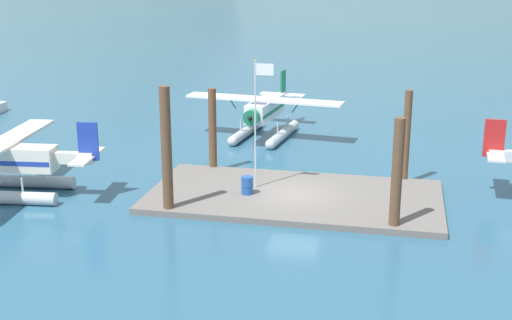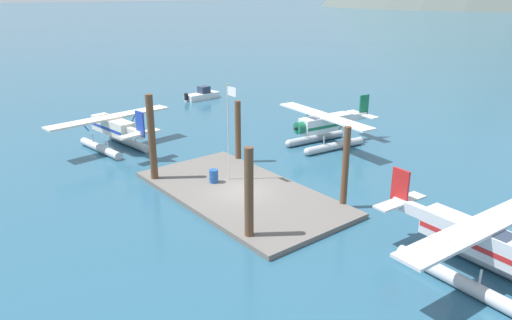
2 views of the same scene
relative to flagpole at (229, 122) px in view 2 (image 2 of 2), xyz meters
name	(u,v)px [view 2 (image 2 of 2)]	position (x,y,z in m)	size (l,w,h in m)	color
ground_plane	(241,195)	(1.97, -0.61, -4.27)	(1200.00, 1200.00, 0.00)	#285670
dock_platform	(241,193)	(1.97, -0.61, -4.12)	(14.25, 7.38, 0.30)	#66605B
piling_near_left	(152,140)	(-3.41, -3.79, -1.27)	(0.48, 0.48, 6.00)	brown
piling_near_right	(249,195)	(6.85, -3.73, -1.75)	(0.47, 0.47, 5.05)	brown
piling_far_left	(238,132)	(-3.17, 3.03, -1.93)	(0.44, 0.44, 4.68)	brown
piling_far_right	(345,168)	(7.21, 3.04, -1.78)	(0.39, 0.39, 4.99)	brown
flagpole	(229,122)	(0.00, 0.00, 0.00)	(0.95, 0.10, 6.43)	silver
fuel_drum	(214,176)	(-0.29, -1.12, -3.53)	(0.62, 0.62, 0.88)	#1E4C99
seaplane_silver_stbd_fwd	(474,244)	(15.61, 2.04, -2.70)	(7.98, 10.47, 3.84)	#B7BABF
seaplane_white_bow_left	(325,127)	(-1.87, 11.03, -2.70)	(10.49, 7.95, 3.84)	#B7BABF
seaplane_cream_port_aft	(113,130)	(-12.03, -2.96, -2.70)	(7.95, 10.49, 3.84)	#B7BABF
boat_white_open_west	(203,95)	(-23.79, 13.12, -3.78)	(1.82, 4.89, 1.50)	silver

